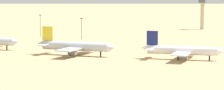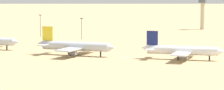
# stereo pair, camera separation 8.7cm
# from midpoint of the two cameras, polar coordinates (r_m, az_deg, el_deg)

# --- Properties ---
(ground) EXTENTS (4000.00, 4000.00, 0.00)m
(ground) POSITION_cam_midpoint_polar(r_m,az_deg,el_deg) (298.06, 1.22, -1.19)
(ground) COLOR tan
(parked_jet_yellow_2) EXTENTS (41.71, 34.93, 13.81)m
(parked_jet_yellow_2) POSITION_cam_midpoint_polar(r_m,az_deg,el_deg) (309.12, -3.37, -0.11)
(parked_jet_yellow_2) COLOR silver
(parked_jet_yellow_2) RESTS_ON ground
(parked_jet_navy_3) EXTENTS (39.39, 33.32, 13.01)m
(parked_jet_navy_3) POSITION_cam_midpoint_polar(r_m,az_deg,el_deg) (293.95, 6.27, -0.49)
(parked_jet_navy_3) COLOR white
(parked_jet_navy_3) RESTS_ON ground
(control_tower) EXTENTS (5.20, 5.20, 25.66)m
(control_tower) POSITION_cam_midpoint_polar(r_m,az_deg,el_deg) (477.77, 8.13, 3.25)
(control_tower) COLOR #C6B793
(control_tower) RESTS_ON ground
(light_pole_west) EXTENTS (1.80, 0.50, 13.34)m
(light_pole_west) POSITION_cam_midpoint_polar(r_m,az_deg,el_deg) (392.76, -2.76, 1.64)
(light_pole_west) COLOR #59595E
(light_pole_west) RESTS_ON ground
(light_pole_mid) EXTENTS (1.80, 0.50, 14.48)m
(light_pole_mid) POSITION_cam_midpoint_polar(r_m,az_deg,el_deg) (411.38, -6.47, 1.88)
(light_pole_mid) COLOR #59595E
(light_pole_mid) RESTS_ON ground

